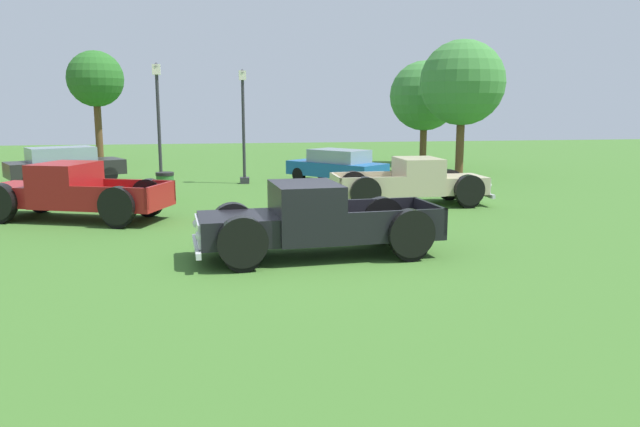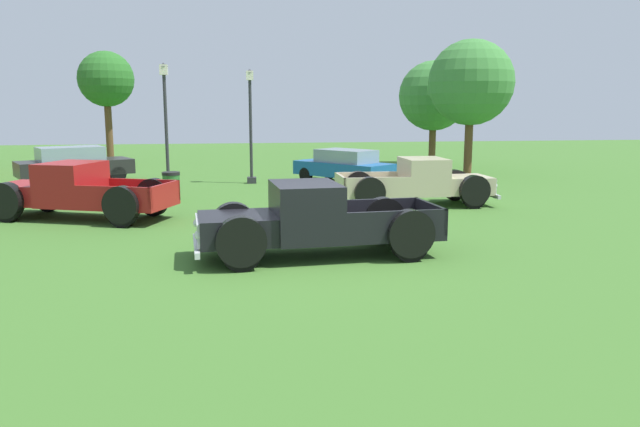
{
  "view_description": "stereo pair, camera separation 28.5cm",
  "coord_description": "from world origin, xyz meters",
  "px_view_note": "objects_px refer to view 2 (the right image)",
  "views": [
    {
      "loc": [
        -1.86,
        -12.01,
        3.09
      ],
      "look_at": [
        0.23,
        0.23,
        0.9
      ],
      "focal_mm": 34.32,
      "sensor_mm": 36.0,
      "label": 1
    },
    {
      "loc": [
        -1.58,
        -12.06,
        3.09
      ],
      "look_at": [
        0.23,
        0.23,
        0.9
      ],
      "focal_mm": 34.32,
      "sensor_mm": 36.0,
      "label": 2
    }
  ],
  "objects_px": {
    "pickup_truck_behind_right": "(425,183)",
    "oak_tree_center": "(106,80)",
    "pickup_truck_foreground": "(303,222)",
    "oak_tree_west": "(434,96)",
    "lamp_post_far": "(166,125)",
    "pickup_truck_behind_left": "(70,192)",
    "trash_can": "(171,186)",
    "lamp_post_near": "(251,124)",
    "oak_tree_east": "(471,83)",
    "sedan_distant_a": "(74,164)",
    "sedan_distant_b": "(344,166)"
  },
  "relations": [
    {
      "from": "sedan_distant_b",
      "to": "pickup_truck_behind_left",
      "type": "bearing_deg",
      "value": -143.37
    },
    {
      "from": "sedan_distant_b",
      "to": "oak_tree_west",
      "type": "distance_m",
      "value": 9.61
    },
    {
      "from": "lamp_post_far",
      "to": "pickup_truck_behind_right",
      "type": "bearing_deg",
      "value": -29.78
    },
    {
      "from": "sedan_distant_a",
      "to": "oak_tree_center",
      "type": "height_order",
      "value": "oak_tree_center"
    },
    {
      "from": "lamp_post_far",
      "to": "oak_tree_west",
      "type": "height_order",
      "value": "oak_tree_west"
    },
    {
      "from": "sedan_distant_a",
      "to": "pickup_truck_behind_left",
      "type": "bearing_deg",
      "value": -77.31
    },
    {
      "from": "oak_tree_center",
      "to": "lamp_post_far",
      "type": "bearing_deg",
      "value": -69.34
    },
    {
      "from": "sedan_distant_b",
      "to": "oak_tree_center",
      "type": "distance_m",
      "value": 14.8
    },
    {
      "from": "sedan_distant_b",
      "to": "lamp_post_near",
      "type": "xyz_separation_m",
      "value": [
        -3.71,
        0.51,
        1.65
      ]
    },
    {
      "from": "pickup_truck_foreground",
      "to": "oak_tree_west",
      "type": "distance_m",
      "value": 21.18
    },
    {
      "from": "pickup_truck_foreground",
      "to": "sedan_distant_a",
      "type": "distance_m",
      "value": 15.84
    },
    {
      "from": "pickup_truck_foreground",
      "to": "oak_tree_center",
      "type": "bearing_deg",
      "value": 109.81
    },
    {
      "from": "sedan_distant_a",
      "to": "oak_tree_west",
      "type": "distance_m",
      "value": 17.87
    },
    {
      "from": "lamp_post_near",
      "to": "oak_tree_east",
      "type": "height_order",
      "value": "oak_tree_east"
    },
    {
      "from": "sedan_distant_b",
      "to": "oak_tree_center",
      "type": "height_order",
      "value": "oak_tree_center"
    },
    {
      "from": "pickup_truck_behind_left",
      "to": "trash_can",
      "type": "height_order",
      "value": "pickup_truck_behind_left"
    },
    {
      "from": "trash_can",
      "to": "oak_tree_west",
      "type": "height_order",
      "value": "oak_tree_west"
    },
    {
      "from": "pickup_truck_behind_right",
      "to": "oak_tree_center",
      "type": "relative_size",
      "value": 0.83
    },
    {
      "from": "oak_tree_west",
      "to": "sedan_distant_b",
      "type": "bearing_deg",
      "value": -131.09
    },
    {
      "from": "pickup_truck_foreground",
      "to": "oak_tree_east",
      "type": "relative_size",
      "value": 0.86
    },
    {
      "from": "pickup_truck_behind_left",
      "to": "trash_can",
      "type": "xyz_separation_m",
      "value": [
        2.46,
        2.93,
        -0.27
      ]
    },
    {
      "from": "lamp_post_near",
      "to": "oak_tree_center",
      "type": "height_order",
      "value": "oak_tree_center"
    },
    {
      "from": "oak_tree_east",
      "to": "lamp_post_near",
      "type": "bearing_deg",
      "value": -171.62
    },
    {
      "from": "pickup_truck_foreground",
      "to": "sedan_distant_a",
      "type": "height_order",
      "value": "pickup_truck_foreground"
    },
    {
      "from": "pickup_truck_foreground",
      "to": "pickup_truck_behind_left",
      "type": "xyz_separation_m",
      "value": [
        -5.85,
        5.33,
        0.01
      ]
    },
    {
      "from": "pickup_truck_foreground",
      "to": "pickup_truck_behind_right",
      "type": "height_order",
      "value": "pickup_truck_foreground"
    },
    {
      "from": "sedan_distant_a",
      "to": "oak_tree_east",
      "type": "height_order",
      "value": "oak_tree_east"
    },
    {
      "from": "pickup_truck_behind_right",
      "to": "oak_tree_west",
      "type": "relative_size",
      "value": 0.9
    },
    {
      "from": "oak_tree_center",
      "to": "pickup_truck_behind_right",
      "type": "bearing_deg",
      "value": -51.23
    },
    {
      "from": "lamp_post_far",
      "to": "trash_can",
      "type": "distance_m",
      "value": 3.24
    },
    {
      "from": "pickup_truck_foreground",
      "to": "sedan_distant_a",
      "type": "bearing_deg",
      "value": 119.33
    },
    {
      "from": "oak_tree_east",
      "to": "pickup_truck_foreground",
      "type": "bearing_deg",
      "value": -123.25
    },
    {
      "from": "lamp_post_far",
      "to": "oak_tree_east",
      "type": "bearing_deg",
      "value": 13.53
    },
    {
      "from": "sedan_distant_b",
      "to": "lamp_post_near",
      "type": "height_order",
      "value": "lamp_post_near"
    },
    {
      "from": "lamp_post_near",
      "to": "oak_tree_center",
      "type": "relative_size",
      "value": 0.77
    },
    {
      "from": "pickup_truck_behind_right",
      "to": "lamp_post_near",
      "type": "distance_m",
      "value": 8.42
    },
    {
      "from": "lamp_post_near",
      "to": "lamp_post_far",
      "type": "distance_m",
      "value": 3.54
    },
    {
      "from": "sedan_distant_a",
      "to": "trash_can",
      "type": "xyz_separation_m",
      "value": [
        4.37,
        -5.55,
        -0.29
      ]
    },
    {
      "from": "pickup_truck_behind_left",
      "to": "lamp_post_far",
      "type": "height_order",
      "value": "lamp_post_far"
    },
    {
      "from": "oak_tree_east",
      "to": "oak_tree_west",
      "type": "height_order",
      "value": "oak_tree_east"
    },
    {
      "from": "lamp_post_near",
      "to": "oak_tree_west",
      "type": "distance_m",
      "value": 11.72
    },
    {
      "from": "pickup_truck_behind_left",
      "to": "lamp_post_near",
      "type": "relative_size",
      "value": 1.2
    },
    {
      "from": "pickup_truck_foreground",
      "to": "lamp_post_far",
      "type": "xyz_separation_m",
      "value": [
        -3.73,
        10.84,
        1.69
      ]
    },
    {
      "from": "oak_tree_center",
      "to": "oak_tree_east",
      "type": "bearing_deg",
      "value": -23.87
    },
    {
      "from": "trash_can",
      "to": "oak_tree_east",
      "type": "height_order",
      "value": "oak_tree_east"
    },
    {
      "from": "pickup_truck_foreground",
      "to": "oak_tree_west",
      "type": "xyz_separation_m",
      "value": [
        9.14,
        18.9,
        2.86
      ]
    },
    {
      "from": "trash_can",
      "to": "pickup_truck_behind_left",
      "type": "bearing_deg",
      "value": -129.98
    },
    {
      "from": "pickup_truck_behind_right",
      "to": "oak_tree_west",
      "type": "xyz_separation_m",
      "value": [
        4.55,
        12.82,
        2.89
      ]
    },
    {
      "from": "oak_tree_center",
      "to": "pickup_truck_behind_left",
      "type": "bearing_deg",
      "value": -83.4
    },
    {
      "from": "sedan_distant_a",
      "to": "lamp_post_far",
      "type": "distance_m",
      "value": 5.27
    }
  ]
}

